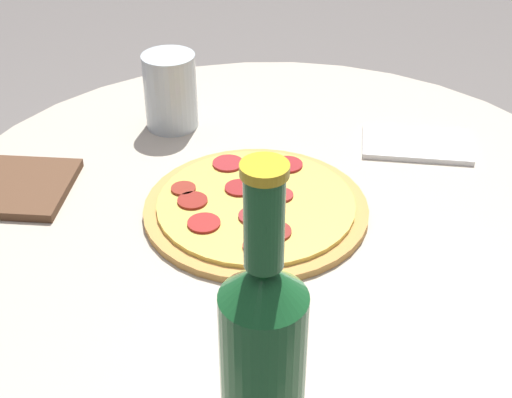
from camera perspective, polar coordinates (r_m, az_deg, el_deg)
table at (r=1.03m, az=1.65°, el=-8.01°), size 0.91×0.91×0.70m
pizza at (r=0.91m, az=-0.05°, el=-0.62°), size 0.29×0.29×0.02m
beer_bottle at (r=0.58m, az=0.57°, el=-12.10°), size 0.07×0.07×0.28m
pizza_paddle at (r=1.01m, az=-19.71°, el=0.99°), size 0.26×0.18×0.02m
drinking_glass at (r=1.09m, az=-6.86°, el=8.56°), size 0.08×0.08×0.12m
napkin at (r=1.08m, az=12.70°, el=4.32°), size 0.18×0.15×0.01m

